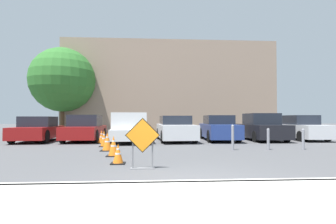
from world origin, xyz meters
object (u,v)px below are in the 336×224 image
(traffic_cone_fourth, at_px, (104,139))
(pickup_truck, at_px, (130,129))
(parked_car_second, at_px, (85,129))
(traffic_cone_third, at_px, (107,142))
(bollard_second, at_px, (268,138))
(bollard_nearest, at_px, (233,137))
(traffic_cone_fifth, at_px, (102,137))
(road_closed_sign, at_px, (143,141))
(traffic_cone_second, at_px, (114,146))
(parked_car_third, at_px, (175,129))
(parked_car_fifth, at_px, (262,128))
(bollard_third, at_px, (303,138))
(parked_car_fourth, at_px, (219,129))
(traffic_cone_nearest, at_px, (118,154))
(parked_car_nearest, at_px, (38,130))
(parked_car_sixth, at_px, (300,128))

(traffic_cone_fourth, distance_m, pickup_truck, 2.73)
(traffic_cone_fourth, xyz_separation_m, parked_car_second, (-1.64, 3.10, 0.32))
(traffic_cone_third, relative_size, bollard_second, 0.83)
(traffic_cone_third, height_order, bollard_second, bollard_second)
(bollard_nearest, bearing_deg, traffic_cone_fifth, 151.69)
(road_closed_sign, distance_m, traffic_cone_second, 2.65)
(parked_car_third, height_order, parked_car_fifth, parked_car_fifth)
(pickup_truck, height_order, bollard_second, pickup_truck)
(bollard_second, bearing_deg, bollard_third, 0.00)
(road_closed_sign, distance_m, pickup_truck, 8.09)
(parked_car_second, distance_m, parked_car_fourth, 7.87)
(parked_car_third, bearing_deg, parked_car_second, -5.02)
(bollard_second, bearing_deg, parked_car_third, 127.13)
(parked_car_fourth, height_order, bollard_nearest, parked_car_fourth)
(parked_car_second, distance_m, parked_car_fifth, 10.49)
(pickup_truck, xyz_separation_m, bollard_third, (7.61, -4.22, -0.26))
(road_closed_sign, relative_size, parked_car_fifth, 0.31)
(parked_car_fifth, height_order, bollard_second, parked_car_fifth)
(traffic_cone_fourth, height_order, bollard_third, bollard_third)
(traffic_cone_second, bearing_deg, traffic_cone_fifth, 105.36)
(traffic_cone_nearest, bearing_deg, parked_car_third, 72.67)
(parked_car_fifth, xyz_separation_m, bollard_second, (-1.76, -4.72, -0.26))
(parked_car_fifth, bearing_deg, traffic_cone_third, 30.15)
(traffic_cone_third, relative_size, traffic_cone_fourth, 0.98)
(traffic_cone_second, distance_m, traffic_cone_third, 1.61)
(traffic_cone_fourth, distance_m, traffic_cone_fifth, 1.56)
(bollard_third, bearing_deg, parked_car_fourth, 116.72)
(traffic_cone_nearest, bearing_deg, traffic_cone_second, 102.67)
(bollard_second, bearing_deg, road_closed_sign, -143.41)
(parked_car_fourth, bearing_deg, parked_car_nearest, 2.39)
(traffic_cone_second, relative_size, parked_car_fifth, 0.17)
(parked_car_third, distance_m, bollard_nearest, 5.02)
(traffic_cone_second, xyz_separation_m, parked_car_fifth, (7.97, 6.14, 0.39))
(traffic_cone_nearest, xyz_separation_m, bollard_nearest, (4.34, 2.99, 0.27))
(parked_car_second, relative_size, bollard_nearest, 3.82)
(traffic_cone_nearest, distance_m, parked_car_fifth, 10.84)
(road_closed_sign, relative_size, traffic_cone_nearest, 2.30)
(traffic_cone_nearest, relative_size, pickup_truck, 0.10)
(traffic_cone_fifth, bearing_deg, traffic_cone_fourth, -75.44)
(traffic_cone_fifth, relative_size, parked_car_fifth, 0.16)
(bollard_nearest, bearing_deg, parked_car_second, 146.34)
(parked_car_sixth, bearing_deg, traffic_cone_fifth, 9.34)
(traffic_cone_fourth, relative_size, pickup_truck, 0.14)
(parked_car_nearest, relative_size, bollard_nearest, 3.93)
(pickup_truck, bearing_deg, parked_car_third, -174.54)
(road_closed_sign, relative_size, parked_car_sixth, 0.30)
(parked_car_fourth, bearing_deg, bollard_third, 119.17)
(pickup_truck, distance_m, parked_car_sixth, 10.51)
(traffic_cone_nearest, distance_m, traffic_cone_fifth, 6.41)
(traffic_cone_nearest, relative_size, traffic_cone_fifth, 0.85)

